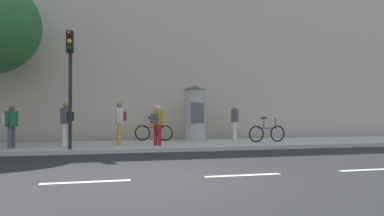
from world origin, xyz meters
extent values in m
plane|color=#232326|center=(0.00, 0.00, 0.00)|extent=(80.00, 80.00, 0.00)
cube|color=#B2ADA3|center=(0.00, 7.00, 0.07)|extent=(36.00, 4.00, 0.15)
cube|color=silver|center=(-1.71, 0.00, 0.00)|extent=(1.80, 0.16, 0.01)
cube|color=silver|center=(1.71, 0.00, 0.00)|extent=(1.80, 0.16, 0.01)
cube|color=silver|center=(5.14, 0.00, 0.00)|extent=(1.80, 0.16, 0.01)
cube|color=#B7A893|center=(0.00, 12.00, 5.32)|extent=(36.00, 5.00, 10.63)
cylinder|color=black|center=(-2.63, 5.35, 1.83)|extent=(0.12, 0.12, 3.37)
cube|color=black|center=(-2.63, 5.17, 3.89)|extent=(0.24, 0.24, 0.75)
sphere|color=#390605|center=(-2.63, 5.04, 4.13)|extent=(0.16, 0.16, 0.16)
sphere|color=#F2A519|center=(-2.63, 5.04, 3.89)|extent=(0.16, 0.16, 0.16)
sphere|color=#07330F|center=(-2.63, 5.04, 3.65)|extent=(0.16, 0.16, 0.16)
cylinder|color=#9E9B93|center=(2.53, 8.04, 1.32)|extent=(0.98, 0.98, 2.34)
cone|color=#334C33|center=(2.53, 8.04, 2.59)|extent=(1.08, 1.08, 0.20)
cube|color=#4C4C51|center=(2.53, 7.54, 1.44)|extent=(0.59, 0.02, 0.90)
cylinder|color=silver|center=(4.63, 8.36, 0.57)|extent=(0.14, 0.14, 0.85)
cylinder|color=silver|center=(4.49, 8.16, 0.57)|extent=(0.14, 0.14, 0.85)
cube|color=#4C4C51|center=(4.56, 8.26, 1.30)|extent=(0.47, 0.53, 0.60)
cylinder|color=#4C4C51|center=(4.72, 8.50, 1.30)|extent=(0.09, 0.09, 0.57)
cylinder|color=#4C4C51|center=(4.39, 8.03, 1.30)|extent=(0.09, 0.09, 0.57)
sphere|color=tan|center=(4.56, 8.26, 1.71)|extent=(0.23, 0.23, 0.23)
cylinder|color=#B78C33|center=(-0.91, 6.77, 0.58)|extent=(0.14, 0.14, 0.87)
cylinder|color=#B78C33|center=(-0.89, 6.56, 0.58)|extent=(0.14, 0.14, 0.87)
cube|color=silver|center=(-0.90, 6.67, 1.33)|extent=(0.28, 0.44, 0.62)
cylinder|color=silver|center=(-0.93, 6.92, 1.33)|extent=(0.09, 0.09, 0.58)
cylinder|color=silver|center=(-0.88, 6.41, 1.33)|extent=(0.09, 0.09, 0.58)
sphere|color=#8C664C|center=(-0.90, 6.67, 1.75)|extent=(0.24, 0.24, 0.24)
cube|color=maroon|center=(-0.73, 6.68, 1.30)|extent=(0.19, 0.29, 0.36)
cylinder|color=silver|center=(-2.99, 6.76, 0.58)|extent=(0.14, 0.14, 0.87)
cylinder|color=silver|center=(-2.91, 6.97, 0.58)|extent=(0.14, 0.14, 0.87)
cube|color=#4C4C51|center=(-2.95, 6.86, 1.32)|extent=(0.40, 0.51, 0.61)
cylinder|color=#4C4C51|center=(-3.05, 6.61, 1.32)|extent=(0.09, 0.09, 0.58)
cylinder|color=#4C4C51|center=(-2.84, 7.12, 1.32)|extent=(0.09, 0.09, 0.58)
sphere|color=#8C664C|center=(-2.95, 6.86, 1.75)|extent=(0.23, 0.23, 0.23)
cube|color=black|center=(-2.78, 6.79, 1.29)|extent=(0.26, 0.32, 0.36)
cylinder|color=#4C4C51|center=(-4.66, 6.21, 0.54)|extent=(0.14, 0.14, 0.78)
cylinder|color=#4C4C51|center=(-4.74, 6.01, 0.54)|extent=(0.14, 0.14, 0.78)
cube|color=#1E5938|center=(-4.70, 6.11, 1.21)|extent=(0.37, 0.47, 0.56)
cylinder|color=#1E5938|center=(-4.61, 6.34, 1.21)|extent=(0.09, 0.09, 0.53)
cylinder|color=#1E5938|center=(-4.79, 5.87, 1.21)|extent=(0.09, 0.09, 0.53)
sphere|color=brown|center=(-4.70, 6.11, 1.60)|extent=(0.21, 0.21, 0.21)
cube|color=silver|center=(-4.87, 6.17, 1.18)|extent=(0.25, 0.32, 0.36)
cylinder|color=maroon|center=(0.46, 6.04, 0.55)|extent=(0.14, 0.14, 0.81)
cylinder|color=maroon|center=(0.60, 5.89, 0.55)|extent=(0.14, 0.14, 0.81)
cube|color=#B78C33|center=(0.53, 5.97, 1.25)|extent=(0.46, 0.47, 0.57)
cylinder|color=#B78C33|center=(0.36, 6.15, 1.25)|extent=(0.09, 0.09, 0.54)
cylinder|color=#B78C33|center=(0.70, 5.78, 1.25)|extent=(0.09, 0.09, 0.54)
sphere|color=beige|center=(0.53, 5.97, 1.64)|extent=(0.22, 0.22, 0.22)
cube|color=#4C4C51|center=(0.40, 5.85, 1.22)|extent=(0.31, 0.31, 0.36)
torus|color=black|center=(4.95, 6.64, 0.51)|extent=(0.72, 0.11, 0.72)
torus|color=black|center=(6.00, 6.72, 0.51)|extent=(0.72, 0.11, 0.72)
cylinder|color=navy|center=(5.47, 6.68, 0.76)|extent=(0.95, 0.11, 0.04)
cylinder|color=navy|center=(5.32, 6.67, 0.96)|extent=(0.04, 0.04, 0.45)
cylinder|color=navy|center=(5.89, 6.71, 0.96)|extent=(0.04, 0.04, 0.50)
cube|color=black|center=(5.32, 6.67, 1.21)|extent=(0.25, 0.12, 0.06)
torus|color=black|center=(0.17, 8.61, 0.51)|extent=(0.71, 0.26, 0.72)
torus|color=black|center=(1.18, 8.31, 0.51)|extent=(0.71, 0.26, 0.72)
cylinder|color=maroon|center=(0.68, 8.46, 0.76)|extent=(0.92, 0.30, 0.04)
cylinder|color=maroon|center=(0.53, 8.51, 0.96)|extent=(0.04, 0.04, 0.45)
cylinder|color=maroon|center=(1.08, 8.34, 0.96)|extent=(0.04, 0.04, 0.50)
cube|color=black|center=(0.53, 8.51, 1.21)|extent=(0.26, 0.16, 0.06)
camera|label=1|loc=(-1.21, -7.40, 1.41)|focal=32.32mm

